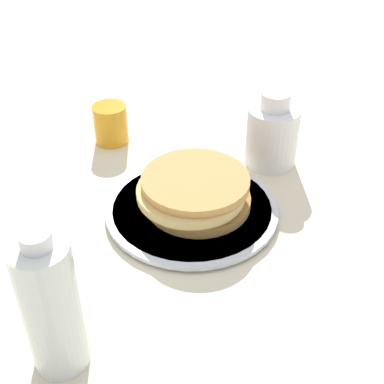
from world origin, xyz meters
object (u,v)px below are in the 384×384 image
plate (192,209)px  juice_glass (111,124)px  cream_jug (272,134)px  pancake_stack (194,192)px  water_bottle_near (51,306)px

plate → juice_glass: juice_glass is taller
juice_glass → cream_jug: cream_jug is taller
juice_glass → cream_jug: 0.30m
plate → pancake_stack: (0.00, 0.00, 0.03)m
pancake_stack → juice_glass: (-0.20, 0.17, -0.00)m
cream_jug → water_bottle_near: water_bottle_near is taller
plate → cream_jug: 0.21m
pancake_stack → water_bottle_near: size_ratio=0.92×
plate → pancake_stack: 0.03m
plate → cream_jug: size_ratio=1.99×
plate → pancake_stack: bearing=26.4°
juice_glass → water_bottle_near: water_bottle_near is taller
plate → juice_glass: size_ratio=3.70×
juice_glass → cream_jug: bearing=0.7°
plate → juice_glass: 0.26m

